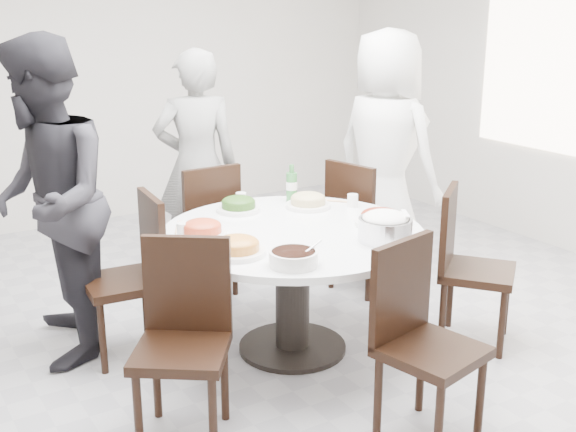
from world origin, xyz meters
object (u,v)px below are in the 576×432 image
dining_table (292,291)px  chair_se (478,269)px  chair_ne (366,225)px  diner_middle (197,165)px  chair_sw (181,347)px  chair_n (201,228)px  chair_s (432,347)px  beverage_bottle (292,183)px  diner_left (46,203)px  diner_right (385,153)px  soup_bowl (293,258)px  rice_bowl (385,230)px  chair_nw (122,279)px

dining_table → chair_se: bearing=-26.5°
chair_ne → diner_middle: bearing=32.0°
dining_table → chair_se: (0.99, -0.49, 0.10)m
chair_ne → chair_sw: same height
chair_n → chair_sw: 1.81m
chair_s → beverage_bottle: 1.70m
chair_s → diner_middle: size_ratio=0.56×
diner_left → dining_table: bearing=74.9°
chair_n → chair_se: size_ratio=1.00×
chair_sw → chair_s: 1.16m
chair_n → beverage_bottle: size_ratio=3.88×
diner_middle → diner_left: (-1.26, -0.76, 0.08)m
beverage_bottle → dining_table: bearing=-121.5°
diner_right → chair_n: bearing=63.1°
dining_table → chair_n: chair_n is taller
dining_table → soup_bowl: 0.71m
chair_ne → rice_bowl: 1.21m
beverage_bottle → chair_s: bearing=-99.0°
chair_nw → diner_left: diner_left is taller
chair_nw → chair_se: (1.86, -0.96, 0.00)m
diner_right → rice_bowl: size_ratio=6.22×
chair_nw → rice_bowl: bearing=58.3°
chair_n → beverage_bottle: beverage_bottle is taller
diner_left → chair_n: bearing=124.8°
dining_table → chair_n: 1.10m
chair_ne → chair_n: (-1.03, 0.55, 0.00)m
chair_ne → diner_right: size_ratio=0.52×
diner_right → soup_bowl: (-1.62, -1.28, -0.12)m
dining_table → chair_se: size_ratio=1.58×
chair_ne → rice_bowl: size_ratio=3.24×
dining_table → chair_ne: size_ratio=1.58×
chair_ne → chair_sw: bearing=105.8°
diner_middle → diner_left: diner_left is taller
chair_s → diner_left: 2.22m
diner_right → chair_ne: bearing=110.0°
chair_sw → diner_left: (-0.28, 1.16, 0.45)m
rice_bowl → dining_table: bearing=127.2°
chair_ne → rice_bowl: (-0.64, -0.97, 0.34)m
chair_n → soup_bowl: size_ratio=3.88×
chair_n → diner_left: bearing=19.8°
chair_s → rice_bowl: size_ratio=3.24×
dining_table → soup_bowl: bearing=-121.8°
diner_left → soup_bowl: bearing=51.7°
chair_se → diner_middle: size_ratio=0.56×
diner_middle → rice_bowl: (0.26, -1.86, -0.03)m
diner_middle → beverage_bottle: size_ratio=6.91×
chair_nw → chair_se: 2.09m
chair_ne → chair_nw: bearing=79.3°
chair_nw → diner_left: (-0.33, 0.20, 0.45)m
chair_ne → chair_s: size_ratio=1.00×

